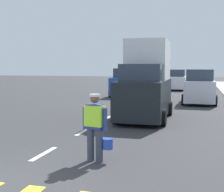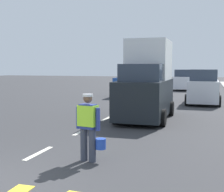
{
  "view_description": "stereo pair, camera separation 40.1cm",
  "coord_description": "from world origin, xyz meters",
  "px_view_note": "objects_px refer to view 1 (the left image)",
  "views": [
    {
      "loc": [
        3.94,
        -4.74,
        2.33
      ],
      "look_at": [
        0.46,
        7.95,
        1.1
      ],
      "focal_mm": 50.32,
      "sensor_mm": 36.0,
      "label": 1
    },
    {
      "loc": [
        4.33,
        -4.63,
        2.33
      ],
      "look_at": [
        0.46,
        7.95,
        1.1
      ],
      "focal_mm": 50.32,
      "sensor_mm": 36.0,
      "label": 2
    }
  ],
  "objects_px": {
    "car_oncoming_second": "(125,83)",
    "car_parked_far": "(199,88)",
    "road_worker": "(96,124)",
    "delivery_truck": "(146,83)",
    "car_outgoing_far": "(177,80)"
  },
  "relations": [
    {
      "from": "delivery_truck",
      "to": "car_outgoing_far",
      "type": "xyz_separation_m",
      "value": [
        0.23,
        18.25,
        -0.66
      ]
    },
    {
      "from": "car_oncoming_second",
      "to": "car_parked_far",
      "type": "bearing_deg",
      "value": -31.47
    },
    {
      "from": "delivery_truck",
      "to": "car_outgoing_far",
      "type": "bearing_deg",
      "value": 89.29
    },
    {
      "from": "car_outgoing_far",
      "to": "car_parked_far",
      "type": "distance_m",
      "value": 11.71
    },
    {
      "from": "road_worker",
      "to": "car_oncoming_second",
      "type": "bearing_deg",
      "value": 100.57
    },
    {
      "from": "delivery_truck",
      "to": "car_oncoming_second",
      "type": "bearing_deg",
      "value": 107.93
    },
    {
      "from": "delivery_truck",
      "to": "road_worker",
      "type": "bearing_deg",
      "value": -91.15
    },
    {
      "from": "delivery_truck",
      "to": "car_outgoing_far",
      "type": "distance_m",
      "value": 18.26
    },
    {
      "from": "car_parked_far",
      "to": "car_outgoing_far",
      "type": "bearing_deg",
      "value": 100.43
    },
    {
      "from": "delivery_truck",
      "to": "car_oncoming_second",
      "type": "xyz_separation_m",
      "value": [
        -3.29,
        10.18,
        -0.59
      ]
    },
    {
      "from": "road_worker",
      "to": "car_oncoming_second",
      "type": "height_order",
      "value": "car_oncoming_second"
    },
    {
      "from": "delivery_truck",
      "to": "car_oncoming_second",
      "type": "distance_m",
      "value": 10.72
    },
    {
      "from": "car_oncoming_second",
      "to": "car_parked_far",
      "type": "xyz_separation_m",
      "value": [
        5.64,
        -3.45,
        -0.01
      ]
    },
    {
      "from": "road_worker",
      "to": "delivery_truck",
      "type": "bearing_deg",
      "value": 88.85
    },
    {
      "from": "delivery_truck",
      "to": "car_parked_far",
      "type": "relative_size",
      "value": 1.12
    }
  ]
}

